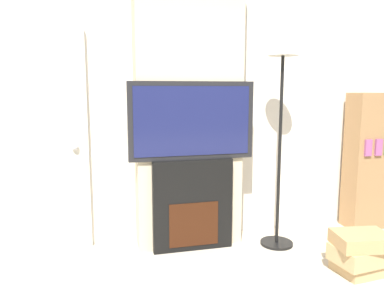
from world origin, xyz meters
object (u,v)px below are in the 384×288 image
object	(u,v)px
television	(192,121)
box_stack	(359,252)
fireplace	(192,205)
bookshelf	(368,161)
floor_lamp	(281,104)

from	to	relation	value
television	box_stack	bearing A→B (deg)	-34.73
fireplace	box_stack	bearing A→B (deg)	-34.79
bookshelf	fireplace	bearing A→B (deg)	-177.07
fireplace	floor_lamp	xyz separation A→B (m)	(0.82, -0.12, 0.93)
fireplace	bookshelf	world-z (taller)	bookshelf
television	box_stack	xyz separation A→B (m)	(1.19, -0.82, -1.03)
box_stack	bookshelf	distance (m)	1.34
floor_lamp	television	bearing A→B (deg)	171.70
box_stack	bookshelf	size ratio (longest dim) A/B	0.32
floor_lamp	bookshelf	distance (m)	1.34
television	bookshelf	xyz separation A→B (m)	(1.98, 0.10, -0.48)
box_stack	bookshelf	bearing A→B (deg)	49.52
fireplace	bookshelf	size ratio (longest dim) A/B	0.59
fireplace	television	distance (m)	0.79
floor_lamp	box_stack	world-z (taller)	floor_lamp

